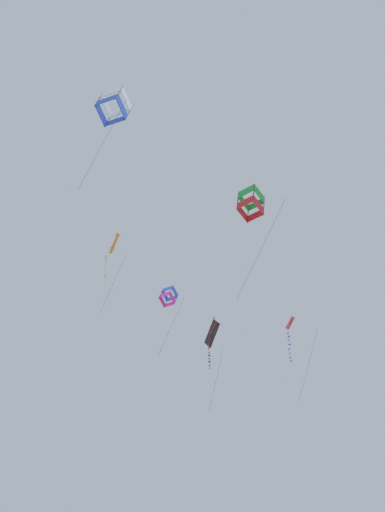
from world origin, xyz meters
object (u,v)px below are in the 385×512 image
kite_diamond_low_drifter (114,244)px  kite_box_near_right (169,297)px  kite_box_far_centre (114,106)px  kite_diamond_upper_right (291,326)px  kite_diamond_mid_left (212,333)px  kite_box_highest (251,203)px

kite_diamond_low_drifter → kite_box_near_right: bearing=-101.6°
kite_box_near_right → kite_box_far_centre: bearing=104.2°
kite_box_far_centre → kite_diamond_upper_right: 18.59m
kite_diamond_mid_left → kite_diamond_low_drifter: 8.84m
kite_box_highest → kite_diamond_low_drifter: size_ratio=1.17×
kite_box_highest → kite_box_near_right: kite_box_highest is taller
kite_box_highest → kite_box_far_centre: size_ratio=1.00×
kite_diamond_mid_left → kite_box_near_right: (3.04, -2.61, 0.96)m
kite_diamond_mid_left → kite_diamond_upper_right: (-0.13, 5.27, 0.43)m
kite_box_highest → kite_diamond_mid_left: bearing=-43.2°
kite_diamond_low_drifter → kite_box_far_centre: 10.23m
kite_diamond_mid_left → kite_box_highest: 11.09m
kite_box_highest → kite_box_near_right: 9.36m
kite_diamond_mid_left → kite_box_far_centre: kite_box_far_centre is taller
kite_diamond_low_drifter → kite_diamond_upper_right: 12.97m
kite_box_far_centre → kite_box_near_right: bearing=-82.2°
kite_box_far_centre → kite_diamond_mid_left: bearing=-90.0°
kite_box_highest → kite_diamond_low_drifter: bearing=-1.6°
kite_diamond_upper_right → kite_diamond_mid_left: bearing=46.3°
kite_diamond_mid_left → kite_box_near_right: size_ratio=1.24×
kite_box_highest → kite_diamond_upper_right: size_ratio=1.19×
kite_diamond_low_drifter → kite_box_highest: bearing=-160.5°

